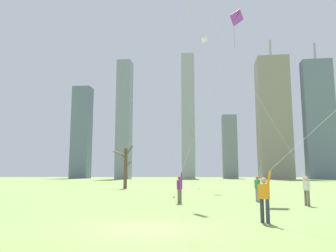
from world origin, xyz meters
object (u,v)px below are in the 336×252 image
object	(u,v)px
kite_flyer_foreground_left_purple	(200,128)
bare_tree_left_of_center	(125,166)
kite_flyer_midfield_right_yellow	(264,114)
bystander_far_off_by_trees	(258,187)
distant_kite_high_overhead_white	(204,54)

from	to	relation	value
kite_flyer_foreground_left_purple	bare_tree_left_of_center	xyz separation A→B (m)	(-9.82, 18.20, -2.11)
kite_flyer_midfield_right_yellow	bare_tree_left_of_center	bearing A→B (deg)	126.10
kite_flyer_foreground_left_purple	bystander_far_off_by_trees	bearing A→B (deg)	-4.05
bystander_far_off_by_trees	bare_tree_left_of_center	bearing A→B (deg)	126.17
bystander_far_off_by_trees	bare_tree_left_of_center	world-z (taller)	bare_tree_left_of_center
kite_flyer_midfield_right_yellow	bystander_far_off_by_trees	world-z (taller)	kite_flyer_midfield_right_yellow
kite_flyer_foreground_left_purple	bare_tree_left_of_center	world-z (taller)	kite_flyer_foreground_left_purple
bystander_far_off_by_trees	bare_tree_left_of_center	distance (m)	22.95
kite_flyer_foreground_left_purple	bystander_far_off_by_trees	distance (m)	5.42
bystander_far_off_by_trees	bare_tree_left_of_center	xyz separation A→B (m)	(-13.50, 18.46, 1.86)
distant_kite_high_overhead_white	kite_flyer_foreground_left_purple	bearing A→B (deg)	-90.28
bare_tree_left_of_center	distant_kite_high_overhead_white	bearing A→B (deg)	6.59
kite_flyer_midfield_right_yellow	bystander_far_off_by_trees	distance (m)	4.75
bystander_far_off_by_trees	distant_kite_high_overhead_white	bearing A→B (deg)	100.36
distant_kite_high_overhead_white	bare_tree_left_of_center	size ratio (longest dim) A/B	3.73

